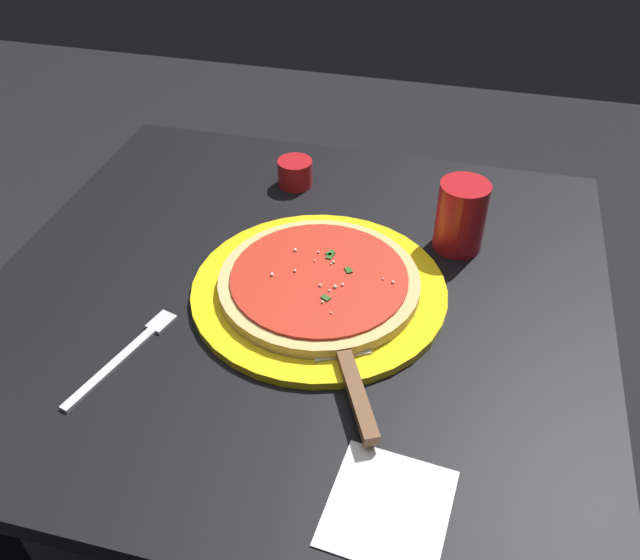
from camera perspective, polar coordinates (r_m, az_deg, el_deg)
ground_plane at (r=1.52m, az=-1.39°, el=-22.90°), size 5.00×5.00×0.00m
restaurant_table at (r=1.03m, az=-1.91°, el=-7.51°), size 0.84×0.81×0.75m
serving_plate at (r=0.91m, az=-0.00°, el=-0.69°), size 0.35×0.35×0.01m
pizza at (r=0.90m, az=0.00°, el=0.06°), size 0.27×0.27×0.02m
pizza_server at (r=0.79m, az=2.48°, el=-7.79°), size 0.14×0.22×0.01m
cup_tall_drink at (r=0.98m, az=12.02°, el=5.39°), size 0.07×0.07×0.11m
cup_small_sauce at (r=1.13m, az=-2.15°, el=9.20°), size 0.06×0.06×0.04m
napkin_folded_right at (r=0.70m, az=5.90°, el=-18.88°), size 0.13×0.14×0.00m
fork at (r=0.86m, az=-16.20°, el=-5.98°), size 0.07×0.18×0.00m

